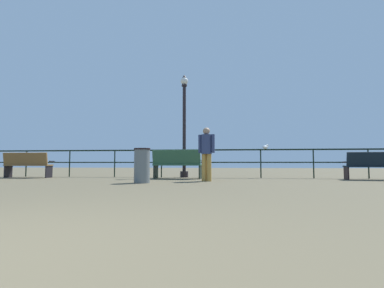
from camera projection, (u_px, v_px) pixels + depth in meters
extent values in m
cube|color=black|center=(186.00, 150.00, 10.56)|extent=(19.84, 0.05, 0.05)
cube|color=black|center=(186.00, 162.00, 10.53)|extent=(19.84, 0.04, 0.04)
cylinder|color=black|center=(26.00, 164.00, 11.25)|extent=(0.04, 0.04, 1.00)
cylinder|color=black|center=(70.00, 164.00, 11.04)|extent=(0.04, 0.04, 1.00)
cylinder|color=black|center=(115.00, 164.00, 10.84)|extent=(0.04, 0.04, 1.00)
cylinder|color=black|center=(161.00, 164.00, 10.63)|extent=(0.04, 0.04, 1.00)
cylinder|color=black|center=(210.00, 164.00, 10.42)|extent=(0.04, 0.04, 1.00)
cylinder|color=black|center=(261.00, 164.00, 10.21)|extent=(0.04, 0.04, 1.00)
cylinder|color=black|center=(314.00, 164.00, 10.01)|extent=(0.04, 0.04, 1.00)
cylinder|color=black|center=(368.00, 164.00, 9.80)|extent=(0.04, 0.04, 1.00)
cube|color=brown|center=(29.00, 165.00, 10.40)|extent=(1.66, 0.45, 0.05)
cube|color=brown|center=(25.00, 159.00, 10.22)|extent=(1.66, 0.15, 0.45)
cube|color=black|center=(49.00, 171.00, 10.30)|extent=(0.04, 0.39, 0.45)
cube|color=black|center=(52.00, 161.00, 10.49)|extent=(0.04, 0.30, 0.04)
cube|color=black|center=(8.00, 171.00, 10.46)|extent=(0.04, 0.39, 0.45)
cube|color=black|center=(12.00, 161.00, 10.65)|extent=(0.04, 0.30, 0.04)
cube|color=#2C553B|center=(178.00, 165.00, 9.77)|extent=(1.66, 0.60, 0.05)
cube|color=#2C553B|center=(176.00, 157.00, 9.56)|extent=(1.63, 0.23, 0.50)
cube|color=black|center=(200.00, 172.00, 9.62)|extent=(0.07, 0.46, 0.47)
cube|color=black|center=(201.00, 161.00, 9.85)|extent=(0.06, 0.36, 0.04)
cube|color=black|center=(156.00, 172.00, 9.89)|extent=(0.07, 0.46, 0.47)
cube|color=black|center=(158.00, 161.00, 10.11)|extent=(0.06, 0.36, 0.04)
cube|color=black|center=(375.00, 166.00, 9.05)|extent=(1.77, 0.57, 0.05)
cube|color=black|center=(377.00, 159.00, 8.86)|extent=(1.75, 0.25, 0.45)
cube|color=black|center=(346.00, 173.00, 9.19)|extent=(0.07, 0.41, 0.42)
cube|color=black|center=(344.00, 162.00, 9.38)|extent=(0.06, 0.32, 0.04)
cylinder|color=black|center=(184.00, 174.00, 10.67)|extent=(0.30, 0.30, 0.22)
cylinder|color=black|center=(184.00, 128.00, 10.78)|extent=(0.13, 0.13, 3.22)
cylinder|color=black|center=(184.00, 86.00, 10.89)|extent=(0.20, 0.20, 0.06)
sphere|color=silver|center=(184.00, 81.00, 10.90)|extent=(0.28, 0.28, 0.28)
cone|color=black|center=(184.00, 76.00, 10.91)|extent=(0.15, 0.15, 0.10)
cylinder|color=#AF8339|center=(209.00, 168.00, 8.33)|extent=(0.14, 0.14, 0.79)
cylinder|color=#AF8339|center=(204.00, 168.00, 8.38)|extent=(0.14, 0.14, 0.79)
cylinder|color=navy|center=(206.00, 144.00, 8.40)|extent=(0.30, 0.30, 0.57)
cylinder|color=navy|center=(213.00, 144.00, 8.33)|extent=(0.10, 0.10, 0.54)
cylinder|color=navy|center=(200.00, 144.00, 8.48)|extent=(0.10, 0.10, 0.54)
sphere|color=#9F7E63|center=(206.00, 131.00, 8.43)|extent=(0.21, 0.21, 0.21)
ellipsoid|color=white|center=(265.00, 147.00, 10.23)|extent=(0.25, 0.26, 0.12)
ellipsoid|color=gray|center=(265.00, 147.00, 10.24)|extent=(0.21, 0.22, 0.04)
sphere|color=white|center=(267.00, 146.00, 10.30)|extent=(0.10, 0.10, 0.10)
cone|color=gold|center=(268.00, 146.00, 10.35)|extent=(0.06, 0.06, 0.04)
cube|color=gray|center=(263.00, 147.00, 10.16)|extent=(0.10, 0.10, 0.02)
cylinder|color=slate|center=(142.00, 166.00, 7.65)|extent=(0.41, 0.41, 0.88)
cylinder|color=black|center=(142.00, 149.00, 7.68)|extent=(0.44, 0.44, 0.04)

